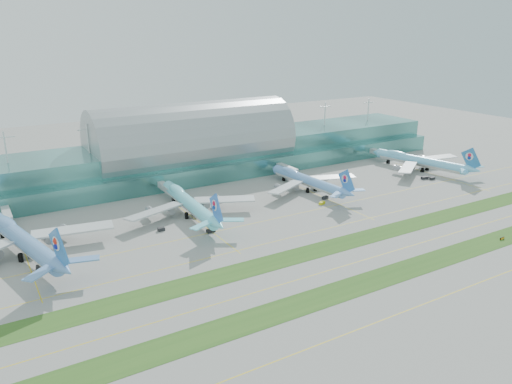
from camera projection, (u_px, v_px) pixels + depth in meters
ground at (327, 250)px, 198.00m from camera, size 700.00×700.00×0.00m
terminal at (193, 151)px, 298.79m from camera, size 340.00×69.10×36.00m
grass_strip_near at (377, 279)px, 175.12m from camera, size 420.00×12.00×0.08m
grass_strip_far at (324, 249)px, 199.62m from camera, size 420.00×12.00×0.08m
taxiline_a at (421, 305)px, 158.79m from camera, size 420.00×0.35×0.01m
taxiline_b at (350, 264)px, 186.56m from camera, size 420.00×0.35×0.01m
taxiline_c at (300, 235)px, 212.70m from camera, size 420.00×0.35×0.01m
taxiline_d at (273, 219)px, 230.67m from camera, size 420.00×0.35×0.01m
airliner_a at (23, 239)px, 191.82m from camera, size 68.23×78.68×21.90m
airliner_b at (189, 202)px, 234.28m from camera, size 64.35×73.07×20.11m
airliner_c at (307, 180)px, 270.79m from camera, size 59.18×67.33×18.52m
airliner_d at (419, 161)px, 309.31m from camera, size 61.55×70.90×19.70m
gse_b at (41, 267)px, 182.45m from camera, size 3.66×2.48×1.54m
gse_c at (161, 229)px, 217.09m from camera, size 3.06×1.69×1.47m
gse_d at (211, 231)px, 215.75m from camera, size 3.85×2.04×1.37m
gse_e at (322, 203)px, 250.09m from camera, size 3.81×2.80×1.34m
gse_f at (325, 198)px, 257.87m from camera, size 3.76×2.25×1.48m
gse_g at (425, 178)px, 291.89m from camera, size 4.51×3.07×1.57m
gse_h at (432, 178)px, 290.89m from camera, size 3.34×1.88×1.63m
taxiway_sign_east at (502, 238)px, 208.09m from camera, size 2.68×0.37×1.13m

